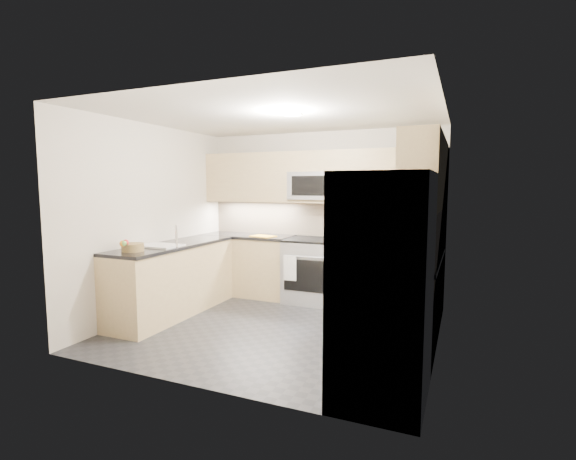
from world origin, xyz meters
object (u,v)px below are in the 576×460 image
object	(u,v)px
refrigerator	(383,287)
fruit_basket	(133,247)
utensil_bowl	(405,239)
microwave	(316,186)
cutting_board	(263,236)
gas_range	(313,271)

from	to	relation	value
refrigerator	fruit_basket	size ratio (longest dim) A/B	7.14
utensil_bowl	fruit_basket	distance (m)	3.39
refrigerator	utensil_bowl	size ratio (longest dim) A/B	7.37
refrigerator	fruit_basket	world-z (taller)	refrigerator
fruit_basket	microwave	bearing A→B (deg)	54.01
refrigerator	cutting_board	world-z (taller)	refrigerator
utensil_bowl	fruit_basket	size ratio (longest dim) A/B	0.97
utensil_bowl	fruit_basket	world-z (taller)	utensil_bowl
fruit_basket	refrigerator	bearing A→B (deg)	-8.79
microwave	cutting_board	world-z (taller)	microwave
refrigerator	fruit_basket	bearing A→B (deg)	171.21
gas_range	cutting_board	world-z (taller)	cutting_board
microwave	fruit_basket	xyz separation A→B (m)	(-1.52, -2.09, -0.71)
microwave	fruit_basket	bearing A→B (deg)	-125.99
cutting_board	refrigerator	bearing A→B (deg)	-46.48
utensil_bowl	cutting_board	distance (m)	2.07
cutting_board	utensil_bowl	bearing A→B (deg)	-0.01
microwave	fruit_basket	distance (m)	2.68
gas_range	fruit_basket	distance (m)	2.54
refrigerator	microwave	bearing A→B (deg)	119.62
cutting_board	fruit_basket	size ratio (longest dim) A/B	1.40
refrigerator	utensil_bowl	distance (m)	2.33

